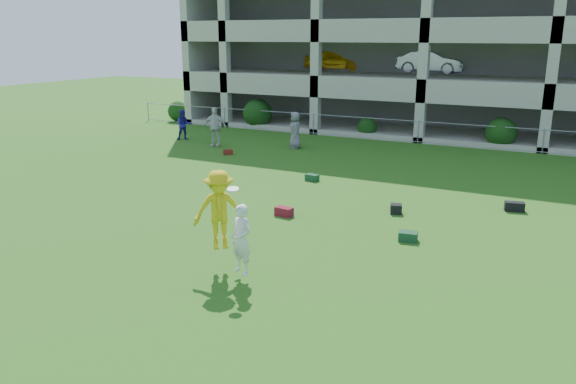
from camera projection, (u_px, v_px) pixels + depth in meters
The scene contains 14 objects.
ground at pixel (213, 278), 13.10m from camera, with size 100.00×100.00×0.00m, color #235114.
bystander_a at pixel (184, 125), 30.22m from camera, with size 0.78×0.61×1.61m, color navy.
bystander_b at pixel (215, 127), 28.36m from camera, with size 1.17×0.49×2.00m, color silver.
bystander_c at pixel (295, 130), 27.94m from camera, with size 0.89×0.58×1.82m, color slate.
bag_red_a at pixel (284, 212), 17.58m from camera, with size 0.55×0.30×0.28m, color #5B0F19.
bag_green_c at pixel (408, 236), 15.45m from camera, with size 0.50×0.35×0.26m, color #123419.
crate_d at pixel (396, 209), 17.83m from camera, with size 0.35×0.35×0.30m, color black.
bag_black_e at pixel (514, 207), 18.06m from camera, with size 0.60×0.30×0.30m, color black.
bag_red_f at pixel (228, 152), 26.62m from camera, with size 0.45×0.28×0.24m, color #52100E.
bag_green_g at pixel (312, 177), 21.85m from camera, with size 0.50×0.30×0.25m, color #143820.
frisbee_contest at pixel (223, 215), 13.14m from camera, with size 1.84×1.33×2.29m.
parking_garage at pixel (458, 26), 35.30m from camera, with size 30.00×14.00×12.00m.
fence at pixel (418, 132), 29.27m from camera, with size 36.06×0.06×1.20m.
shrub_row at pixel (515, 119), 27.64m from camera, with size 34.38×2.52×3.50m.
Camera 1 is at (7.00, -9.99, 5.48)m, focal length 35.00 mm.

